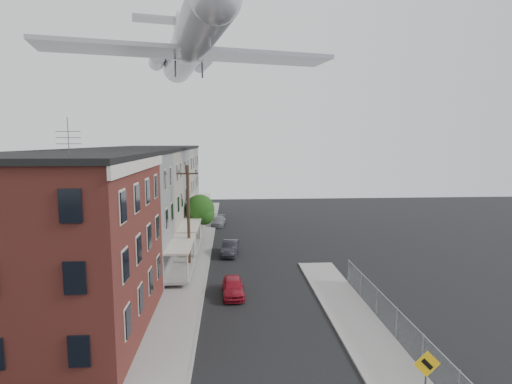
# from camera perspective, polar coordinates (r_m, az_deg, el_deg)

# --- Properties ---
(sidewalk_left) EXTENTS (3.00, 62.00, 0.12)m
(sidewalk_left) POSITION_cam_1_polar(r_m,az_deg,el_deg) (40.92, -8.50, -8.27)
(sidewalk_left) COLOR gray
(sidewalk_left) RESTS_ON ground
(sidewalk_right) EXTENTS (3.00, 26.00, 0.12)m
(sidewalk_right) POSITION_cam_1_polar(r_m,az_deg,el_deg) (25.11, 15.07, -18.75)
(sidewalk_right) COLOR gray
(sidewalk_right) RESTS_ON ground
(curb_left) EXTENTS (0.15, 62.00, 0.14)m
(curb_left) POSITION_cam_1_polar(r_m,az_deg,el_deg) (40.83, -6.45, -8.26)
(curb_left) COLOR gray
(curb_left) RESTS_ON ground
(curb_right) EXTENTS (0.15, 26.00, 0.14)m
(curb_right) POSITION_cam_1_polar(r_m,az_deg,el_deg) (24.71, 11.71, -19.08)
(curb_right) COLOR gray
(curb_right) RESTS_ON ground
(corner_building) EXTENTS (10.31, 12.30, 12.15)m
(corner_building) POSITION_cam_1_polar(r_m,az_deg,el_deg) (25.07, -27.10, -6.95)
(corner_building) COLOR #3B1512
(corner_building) RESTS_ON ground
(row_house_a) EXTENTS (11.98, 7.00, 10.30)m
(row_house_a) POSITION_cam_1_polar(r_m,az_deg,el_deg) (33.79, -20.72, -3.16)
(row_house_a) COLOR #5E5E5C
(row_house_a) RESTS_ON ground
(row_house_b) EXTENTS (11.98, 7.00, 10.30)m
(row_house_b) POSITION_cam_1_polar(r_m,az_deg,el_deg) (40.45, -17.86, -1.39)
(row_house_b) COLOR gray
(row_house_b) RESTS_ON ground
(row_house_c) EXTENTS (11.98, 7.00, 10.30)m
(row_house_c) POSITION_cam_1_polar(r_m,az_deg,el_deg) (47.21, -15.82, -0.11)
(row_house_c) COLOR #5E5E5C
(row_house_c) RESTS_ON ground
(row_house_d) EXTENTS (11.98, 7.00, 10.30)m
(row_house_d) POSITION_cam_1_polar(r_m,az_deg,el_deg) (54.02, -14.29, 0.84)
(row_house_d) COLOR gray
(row_house_d) RESTS_ON ground
(row_house_e) EXTENTS (11.98, 7.00, 10.30)m
(row_house_e) POSITION_cam_1_polar(r_m,az_deg,el_deg) (60.88, -13.10, 1.58)
(row_house_e) COLOR #5E5E5C
(row_house_e) RESTS_ON ground
(chainlink_fence) EXTENTS (0.06, 18.06, 1.90)m
(chainlink_fence) POSITION_cam_1_polar(r_m,az_deg,el_deg) (24.39, 19.44, -17.32)
(chainlink_fence) COLOR gray
(chainlink_fence) RESTS_ON ground
(warning_sign) EXTENTS (1.10, 0.11, 2.80)m
(warning_sign) POSITION_cam_1_polar(r_m,az_deg,el_deg) (18.60, 23.16, -22.62)
(warning_sign) COLOR #515156
(warning_sign) RESTS_ON ground
(utility_pole) EXTENTS (1.80, 0.26, 9.00)m
(utility_pole) POSITION_cam_1_polar(r_m,az_deg,el_deg) (34.07, -9.63, -3.49)
(utility_pole) COLOR black
(utility_pole) RESTS_ON ground
(street_tree) EXTENTS (3.22, 3.20, 5.20)m
(street_tree) POSITION_cam_1_polar(r_m,az_deg,el_deg) (43.98, -7.88, -2.64)
(street_tree) COLOR black
(street_tree) RESTS_ON ground
(car_near) EXTENTS (1.68, 3.84, 1.29)m
(car_near) POSITION_cam_1_polar(r_m,az_deg,el_deg) (29.30, -3.31, -13.38)
(car_near) COLOR maroon
(car_near) RESTS_ON ground
(car_mid) EXTENTS (1.85, 4.22, 1.35)m
(car_mid) POSITION_cam_1_polar(r_m,az_deg,el_deg) (39.22, -3.71, -7.97)
(car_mid) COLOR black
(car_mid) RESTS_ON ground
(car_far) EXTENTS (1.96, 4.13, 1.16)m
(car_far) POSITION_cam_1_polar(r_m,az_deg,el_deg) (52.65, -5.36, -4.14)
(car_far) COLOR gray
(car_far) RESTS_ON ground
(airplane) EXTENTS (26.51, 30.29, 8.71)m
(airplane) POSITION_cam_1_polar(r_m,az_deg,el_deg) (41.16, -9.56, 19.89)
(airplane) COLOR #B8B8BD
(airplane) RESTS_ON ground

